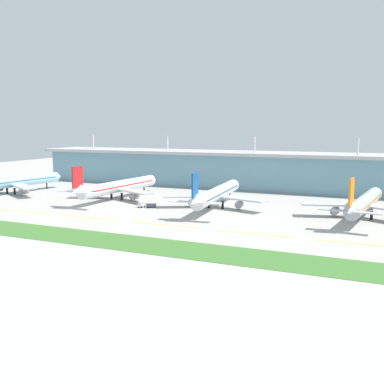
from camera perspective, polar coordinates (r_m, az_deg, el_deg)
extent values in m
plane|color=#A8A59E|center=(167.94, -2.55, -4.28)|extent=(600.00, 600.00, 0.00)
cube|color=#6693A8|center=(270.54, 8.12, 2.49)|extent=(280.00, 28.00, 19.83)
cube|color=#B2B2B7|center=(269.71, 8.17, 4.78)|extent=(288.00, 34.00, 1.80)
cylinder|color=silver|center=(314.19, -12.28, 6.13)|extent=(0.90, 0.90, 9.00)
cylinder|color=silver|center=(284.76, -3.09, 6.11)|extent=(0.90, 0.90, 9.00)
cylinder|color=silver|center=(264.08, 7.86, 5.89)|extent=(0.90, 0.90, 9.00)
cylinder|color=silver|center=(254.28, 20.12, 5.39)|extent=(0.90, 0.90, 9.00)
cylinder|color=#9ED1EA|center=(267.19, -21.32, 1.21)|extent=(13.32, 58.20, 5.80)
cone|color=#9ED1EA|center=(286.83, -16.40, 1.87)|extent=(5.99, 4.69, 5.51)
cube|color=#B7BABF|center=(255.21, -20.45, 0.66)|extent=(24.24, 17.74, 0.70)
cylinder|color=gray|center=(257.38, -20.34, 0.10)|extent=(3.76, 4.88, 3.20)
cylinder|color=black|center=(281.29, -17.75, 0.74)|extent=(0.70, 0.70, 3.60)
cylinder|color=black|center=(268.52, -22.19, 0.19)|extent=(1.10, 1.10, 3.60)
cylinder|color=black|center=(263.43, -21.36, 0.09)|extent=(1.10, 1.10, 3.60)
cube|color=#2D5BB7|center=(267.15, -21.32, 1.30)|extent=(12.60, 52.46, 0.60)
cylinder|color=white|center=(233.13, -9.03, 0.74)|extent=(9.30, 58.86, 5.80)
cone|color=white|center=(258.79, -4.92, 1.53)|extent=(5.74, 4.32, 5.51)
cone|color=white|center=(208.12, -14.31, 0.04)|extent=(5.32, 6.91, 5.72)
cube|color=red|center=(208.08, -14.19, 1.83)|extent=(1.08, 6.43, 9.50)
cube|color=white|center=(212.18, -15.33, 0.10)|extent=(10.17, 3.79, 0.36)
cube|color=white|center=(204.93, -13.07, -0.10)|extent=(10.17, 3.79, 0.36)
cube|color=#B7BABF|center=(237.17, -11.99, 0.47)|extent=(24.92, 14.09, 0.70)
cylinder|color=gray|center=(237.90, -11.53, -0.18)|extent=(3.46, 4.68, 3.20)
cube|color=#B7BABF|center=(222.82, -7.21, 0.09)|extent=(24.59, 16.45, 0.70)
cylinder|color=gray|center=(225.07, -7.24, -0.54)|extent=(3.46, 4.68, 3.20)
cylinder|color=black|center=(251.61, -6.04, 0.25)|extent=(0.70, 0.70, 3.60)
cylinder|color=black|center=(233.31, -10.07, -0.45)|extent=(1.10, 1.10, 3.60)
cylinder|color=black|center=(229.51, -8.80, -0.56)|extent=(1.10, 1.10, 3.60)
cube|color=red|center=(233.08, -9.03, 0.83)|extent=(8.99, 53.01, 0.60)
cylinder|color=white|center=(205.93, 3.22, -0.14)|extent=(11.45, 61.60, 5.80)
cone|color=white|center=(237.30, 5.33, 0.93)|extent=(5.86, 4.49, 5.51)
cone|color=white|center=(173.91, 0.27, -1.26)|extent=(5.52, 7.06, 5.72)
cube|color=#19519E|center=(173.91, 0.37, 0.88)|extent=(1.29, 6.44, 9.50)
cube|color=white|center=(176.19, -1.38, -1.21)|extent=(10.25, 4.11, 0.36)
cube|color=white|center=(172.78, 2.05, -1.40)|extent=(10.25, 4.11, 0.36)
cube|color=#B7BABF|center=(205.45, -0.34, -0.52)|extent=(24.44, 17.05, 0.70)
cylinder|color=gray|center=(206.86, 0.11, -1.24)|extent=(3.60, 4.78, 3.20)
cube|color=#B7BABF|center=(199.03, 6.21, -0.85)|extent=(24.94, 13.41, 0.70)
cylinder|color=gray|center=(201.13, 5.95, -1.56)|extent=(3.60, 4.78, 3.20)
cylinder|color=black|center=(228.63, 4.75, -0.52)|extent=(0.70, 0.70, 3.60)
cylinder|color=black|center=(204.68, 2.12, -1.52)|extent=(1.10, 1.10, 3.60)
cylinder|color=black|center=(202.98, 3.86, -1.61)|extent=(1.10, 1.10, 3.60)
cube|color=#19519E|center=(205.87, 3.22, -0.03)|extent=(10.92, 55.49, 0.60)
cylinder|color=#ADB2BC|center=(193.91, 20.86, -1.18)|extent=(11.37, 54.78, 5.80)
cone|color=#ADB2BC|center=(222.56, 22.06, -0.11)|extent=(5.89, 4.55, 5.51)
cone|color=#ADB2BC|center=(164.29, 19.20, -2.27)|extent=(5.59, 7.10, 5.72)
cube|color=orange|center=(164.28, 19.37, 0.00)|extent=(1.35, 6.44, 9.50)
cube|color=#ADB2BC|center=(165.87, 17.36, -2.17)|extent=(10.28, 4.21, 0.36)
cube|color=#ADB2BC|center=(163.93, 21.11, -2.46)|extent=(10.28, 4.21, 0.36)
cube|color=#B7BABF|center=(192.01, 17.09, -1.49)|extent=(24.94, 13.19, 0.70)
cylinder|color=gray|center=(193.61, 17.50, -2.27)|extent=(3.65, 4.81, 3.20)
cylinder|color=black|center=(214.61, 21.67, -1.64)|extent=(0.70, 0.70, 3.60)
cylinder|color=black|center=(192.28, 19.70, -2.62)|extent=(1.10, 1.10, 3.60)
cylinder|color=black|center=(191.31, 21.59, -2.77)|extent=(1.10, 1.10, 3.60)
cube|color=orange|center=(193.85, 20.87, -1.07)|extent=(10.85, 49.36, 0.60)
cube|color=yellow|center=(209.10, -20.23, -2.31)|extent=(28.00, 0.70, 0.04)
cube|color=yellow|center=(187.25, -12.72, -3.18)|extent=(28.00, 0.70, 0.04)
cube|color=yellow|center=(169.45, -3.43, -4.17)|extent=(28.00, 0.70, 0.04)
cube|color=yellow|center=(157.09, 7.70, -5.21)|extent=(28.00, 0.70, 0.04)
cube|color=yellow|center=(151.51, 20.21, -6.15)|extent=(28.00, 0.70, 0.04)
cube|color=#3D702D|center=(144.42, -7.48, -6.39)|extent=(300.00, 18.00, 0.10)
cube|color=silver|center=(207.62, -6.33, -1.58)|extent=(2.12, 3.75, 1.60)
cube|color=silver|center=(207.43, -6.34, -1.27)|extent=(2.08, 3.39, 0.16)
cylinder|color=black|center=(206.28, -6.35, -1.87)|extent=(0.43, 0.93, 0.90)
cylinder|color=black|center=(207.22, -6.71, -1.83)|extent=(0.43, 0.93, 0.90)
cylinder|color=black|center=(208.31, -5.94, -1.77)|extent=(0.43, 0.93, 0.90)
cylinder|color=black|center=(209.23, -6.31, -1.73)|extent=(0.43, 0.93, 0.90)
cube|color=#333842|center=(205.96, -5.13, -1.67)|extent=(5.01, 4.18, 1.40)
cylinder|color=black|center=(207.12, -4.70, -1.81)|extent=(0.96, 0.73, 0.90)
cylinder|color=black|center=(204.99, -4.70, -1.91)|extent=(0.96, 0.73, 0.90)
cylinder|color=black|center=(207.19, -5.55, -1.81)|extent=(0.96, 0.73, 0.90)
cylinder|color=black|center=(205.06, -5.57, -1.92)|extent=(0.96, 0.73, 0.90)
cone|color=orange|center=(242.51, -23.00, -1.00)|extent=(0.56, 0.56, 0.70)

